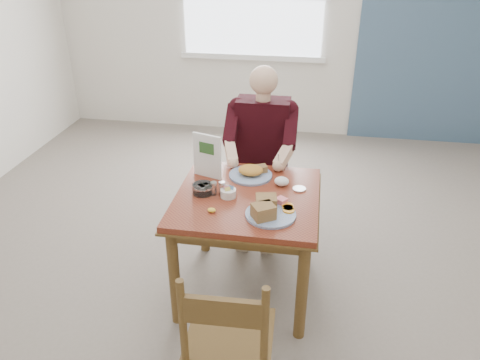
% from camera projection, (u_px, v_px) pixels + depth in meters
% --- Properties ---
extents(floor, '(6.00, 6.00, 0.00)m').
position_uv_depth(floor, '(246.00, 287.00, 3.32)').
color(floor, '#6E6459').
rests_on(floor, ground).
extents(wall_back, '(5.50, 0.00, 5.50)m').
position_uv_depth(wall_back, '(288.00, 15.00, 5.28)').
color(wall_back, silver).
rests_on(wall_back, ground).
extents(accent_panel, '(1.60, 0.02, 2.80)m').
position_uv_depth(accent_panel, '(437.00, 19.00, 5.02)').
color(accent_panel, '#405D78').
rests_on(accent_panel, ground).
extents(lemon_wedge, '(0.06, 0.04, 0.03)m').
position_uv_depth(lemon_wedge, '(212.00, 210.00, 2.78)').
color(lemon_wedge, yellow).
rests_on(lemon_wedge, table).
extents(napkin, '(0.10, 0.09, 0.06)m').
position_uv_depth(napkin, '(282.00, 181.00, 3.07)').
color(napkin, white).
rests_on(napkin, table).
extents(metal_dish, '(0.10, 0.10, 0.01)m').
position_uv_depth(metal_dish, '(299.00, 189.00, 3.03)').
color(metal_dish, silver).
rests_on(metal_dish, table).
extents(table, '(0.92, 0.92, 0.75)m').
position_uv_depth(table, '(247.00, 210.00, 3.02)').
color(table, maroon).
rests_on(table, ground).
extents(chair_far, '(0.42, 0.42, 0.95)m').
position_uv_depth(chair_far, '(262.00, 176.00, 3.79)').
color(chair_far, brown).
rests_on(chair_far, ground).
extents(chair_near, '(0.43, 0.43, 0.95)m').
position_uv_depth(chair_near, '(229.00, 342.00, 2.25)').
color(chair_near, brown).
rests_on(chair_near, ground).
extents(diner, '(0.53, 0.56, 1.39)m').
position_uv_depth(diner, '(261.00, 143.00, 3.55)').
color(diner, gray).
rests_on(diner, chair_far).
extents(near_plate, '(0.40, 0.40, 0.10)m').
position_uv_depth(near_plate, '(268.00, 210.00, 2.74)').
color(near_plate, white).
rests_on(near_plate, table).
extents(far_plate, '(0.39, 0.39, 0.08)m').
position_uv_depth(far_plate, '(251.00, 172.00, 3.18)').
color(far_plate, white).
rests_on(far_plate, table).
extents(caddy, '(0.11, 0.11, 0.07)m').
position_uv_depth(caddy, '(228.00, 193.00, 2.94)').
color(caddy, white).
rests_on(caddy, table).
extents(shakers, '(0.10, 0.06, 0.09)m').
position_uv_depth(shakers, '(218.00, 188.00, 2.95)').
color(shakers, white).
rests_on(shakers, table).
extents(creamer, '(0.16, 0.16, 0.06)m').
position_uv_depth(creamer, '(203.00, 189.00, 2.97)').
color(creamer, white).
rests_on(creamer, table).
extents(menu, '(0.20, 0.08, 0.31)m').
position_uv_depth(menu, '(207.00, 156.00, 3.12)').
color(menu, white).
rests_on(menu, table).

